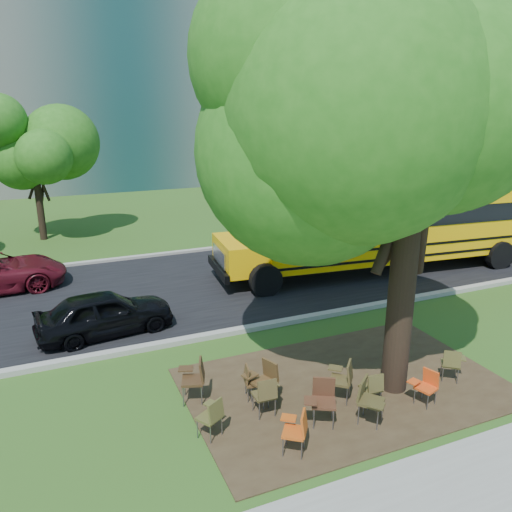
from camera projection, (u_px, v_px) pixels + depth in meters
name	position (u px, v px, depth m)	size (l,w,h in m)	color
ground	(296.00, 384.00, 11.28)	(160.00, 160.00, 0.00)	#324F18
dirt_patch	(345.00, 385.00, 11.21)	(7.00, 4.50, 0.03)	#382819
asphalt_road	(203.00, 285.00, 17.43)	(80.00, 8.00, 0.04)	black
kerb_near	(246.00, 329.00, 13.90)	(80.00, 0.25, 0.14)	gray
kerb_far	(174.00, 253.00, 21.02)	(80.00, 0.25, 0.14)	gray
building_right	(336.00, 38.00, 50.12)	(30.00, 16.00, 25.00)	slate
bg_tree_2	(32.00, 148.00, 22.25)	(4.80, 4.80, 6.62)	black
bg_tree_3	(310.00, 126.00, 25.15)	(5.60, 5.60, 7.84)	black
bg_tree_4	(446.00, 137.00, 27.48)	(5.00, 5.00, 6.85)	black
main_tree	(418.00, 106.00, 9.37)	(7.20, 7.20, 9.65)	black
school_bus	(407.00, 219.00, 18.97)	(13.71, 4.23, 3.30)	#E7A807
chair_0	(212.00, 414.00, 9.33)	(0.56, 0.69, 0.83)	#4F4B22
chair_1	(266.00, 392.00, 9.98)	(0.58, 0.52, 0.88)	#4A3F20
chair_2	(297.00, 428.00, 8.90)	(0.58, 0.73, 0.86)	#C04C14
chair_3	(322.00, 397.00, 9.74)	(0.79, 0.63, 0.95)	#4A2A1A
chair_4	(373.00, 386.00, 10.31)	(0.52, 0.47, 0.80)	#4B4420
chair_5	(368.00, 397.00, 9.72)	(0.65, 0.82, 0.96)	#433B1D
chair_6	(426.00, 384.00, 10.40)	(0.58, 0.53, 0.78)	#D44816
chair_7	(452.00, 362.00, 11.25)	(0.70, 0.55, 0.81)	#4C4821
chair_8	(195.00, 376.00, 10.49)	(0.60, 0.77, 0.97)	#3D2815
chair_9	(265.00, 377.00, 10.46)	(0.72, 0.64, 0.94)	#4B351B
chair_10	(252.00, 380.00, 10.55)	(0.46, 0.59, 0.79)	#51371D
chair_11	(343.00, 376.00, 10.50)	(0.63, 0.80, 0.93)	#4A3F20
black_car	(105.00, 313.00, 13.59)	(1.46, 3.64, 1.24)	black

